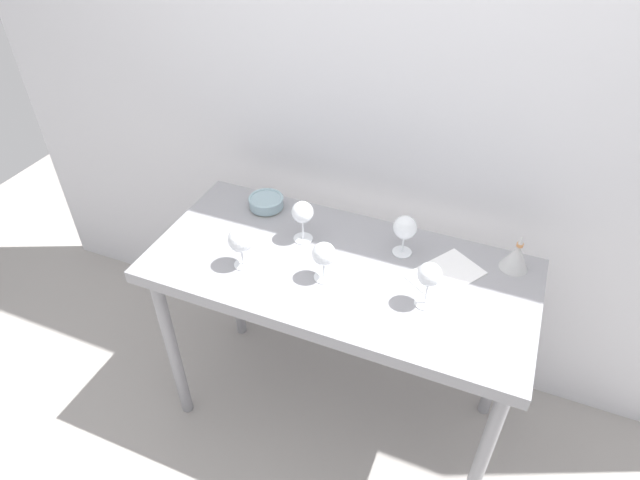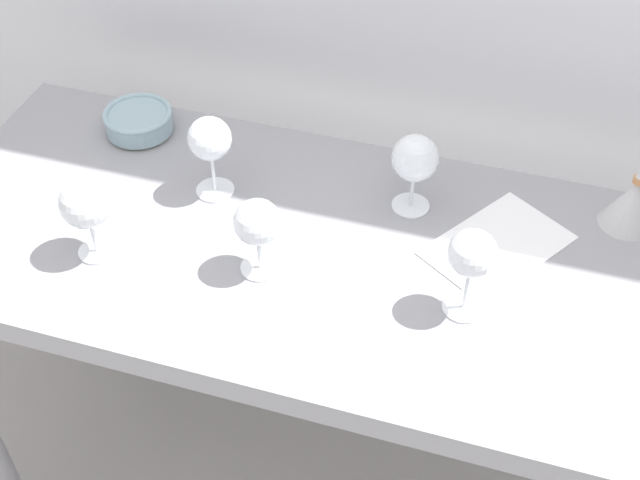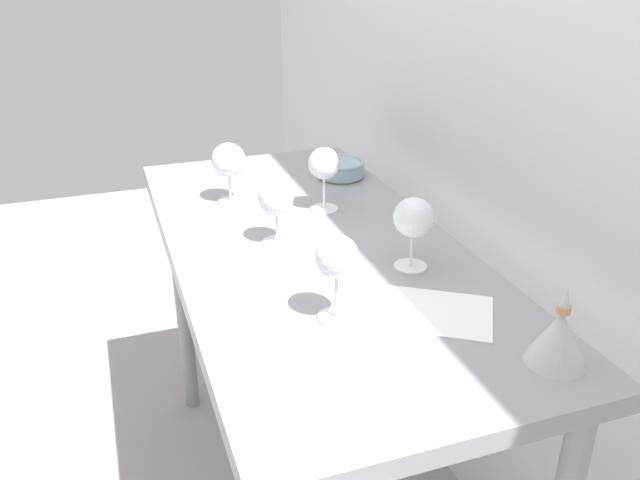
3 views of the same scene
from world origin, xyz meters
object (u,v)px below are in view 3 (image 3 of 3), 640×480
Objects in this scene: wine_glass_far_left at (324,166)px; tasting_sheet_upper at (424,311)px; decanter_funnel at (559,337)px; wine_glass_far_right at (414,220)px; wine_glass_near_left at (228,161)px; wine_glass_near_right at (337,259)px; tasting_bowl at (340,168)px; wine_glass_near_center at (276,200)px.

tasting_sheet_upper is (0.55, 0.01, -0.12)m from wine_glass_far_left.
wine_glass_far_right is at bearing -169.41° from decanter_funnel.
wine_glass_far_right is (0.51, 0.29, -0.00)m from wine_glass_near_left.
wine_glass_near_right is 0.66× the size of tasting_sheet_upper.
decanter_funnel is at bearing 63.99° from tasting_sheet_upper.
wine_glass_near_right reaches higher than wine_glass_far_left.
wine_glass_far_left reaches higher than tasting_bowl.
wine_glass_far_left is at bearing -30.40° from tasting_bowl.
wine_glass_near_center reaches higher than tasting_sheet_upper.
wine_glass_near_right is at bearing -57.84° from wine_glass_far_right.
wine_glass_far_right is 0.61m from tasting_bowl.
tasting_sheet_upper is at bearing -148.92° from decanter_funnel.
tasting_bowl is at bearing -179.41° from decanter_funnel.
tasting_bowl is (-0.38, 0.30, -0.08)m from wine_glass_near_center.
tasting_bowl is 0.99× the size of decanter_funnel.
wine_glass_near_center is 0.30m from wine_glass_near_left.
wine_glass_near_right is 0.27m from wine_glass_far_right.
wine_glass_near_left reaches higher than decanter_funnel.
wine_glass_far_right is at bearing -165.64° from tasting_sheet_upper.
decanter_funnel is (0.77, 0.14, -0.07)m from wine_glass_far_left.
wine_glass_near_right is at bearing 5.32° from wine_glass_near_left.
wine_glass_far_right is 1.12× the size of tasting_bowl.
wine_glass_near_left is (-0.66, -0.06, -0.01)m from wine_glass_near_right.
wine_glass_far_left is 0.98× the size of wine_glass_near_right.
wine_glass_far_right is 1.11× the size of decanter_funnel.
tasting_sheet_upper is 0.26m from decanter_funnel.
decanter_funnel is (0.91, 0.36, -0.06)m from wine_glass_near_left.
wine_glass_near_right is 1.06× the size of wine_glass_far_right.
wine_glass_near_left is 1.01× the size of wine_glass_far_right.
wine_glass_far_right reaches higher than decanter_funnel.
tasting_bowl is at bearing 103.45° from wine_glass_near_left.
wine_glass_near_center is at bearing -177.94° from wine_glass_near_right.
wine_glass_far_left reaches higher than wine_glass_near_center.
wine_glass_near_left is (-0.30, -0.05, 0.01)m from wine_glass_near_center.
wine_glass_far_left is 1.17× the size of tasting_bowl.
wine_glass_near_center is at bearing 9.25° from wine_glass_near_left.
wine_glass_near_left reaches higher than wine_glass_near_center.
wine_glass_far_left is at bearing 57.65° from wine_glass_near_left.
tasting_bowl is (-0.74, 0.29, -0.10)m from wine_glass_near_right.
tasting_sheet_upper is 0.78m from tasting_bowl.
wine_glass_near_center is 0.94× the size of wine_glass_far_right.
tasting_bowl is at bearing 149.60° from wine_glass_far_left.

